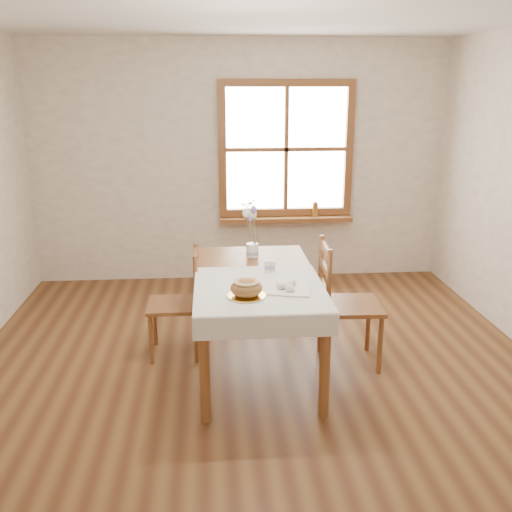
{
  "coord_description": "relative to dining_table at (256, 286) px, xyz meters",
  "views": [
    {
      "loc": [
        -0.32,
        -3.73,
        2.11
      ],
      "look_at": [
        0.0,
        0.3,
        0.9
      ],
      "focal_mm": 40.0,
      "sensor_mm": 36.0,
      "label": 1
    }
  ],
  "objects": [
    {
      "name": "bread_loaf",
      "position": [
        -0.1,
        -0.48,
        0.17
      ],
      "size": [
        0.21,
        0.21,
        0.12
      ],
      "primitive_type": "ellipsoid",
      "color": "#9A6536",
      "rests_on": "bread_plate"
    },
    {
      "name": "bread_plate",
      "position": [
        -0.1,
        -0.48,
        0.1
      ],
      "size": [
        0.26,
        0.26,
        0.01
      ],
      "primitive_type": "cylinder",
      "rotation": [
        0.0,
        0.0,
        -0.02
      ],
      "color": "white",
      "rests_on": "table_linen"
    },
    {
      "name": "dining_table",
      "position": [
        0.0,
        0.0,
        0.0
      ],
      "size": [
        0.9,
        1.6,
        0.75
      ],
      "color": "brown",
      "rests_on": "ground"
    },
    {
      "name": "window_sill",
      "position": [
        0.5,
        2.1,
        0.03
      ],
      "size": [
        1.46,
        0.2,
        0.05
      ],
      "color": "brown",
      "rests_on": "ground"
    },
    {
      "name": "lavender_bouquet",
      "position": [
        0.01,
        0.45,
        0.37
      ],
      "size": [
        0.18,
        0.18,
        0.34
      ],
      "primitive_type": null,
      "color": "#7761AC",
      "rests_on": "flower_vase"
    },
    {
      "name": "egg_napkin",
      "position": [
        0.2,
        -0.39,
        0.1
      ],
      "size": [
        0.34,
        0.31,
        0.01
      ],
      "primitive_type": "cube",
      "rotation": [
        0.0,
        0.0,
        -0.24
      ],
      "color": "white",
      "rests_on": "table_linen"
    },
    {
      "name": "room_walls",
      "position": [
        0.0,
        -0.3,
        1.04
      ],
      "size": [
        4.6,
        5.1,
        2.65
      ],
      "color": "white",
      "rests_on": "ground"
    },
    {
      "name": "flower_vase",
      "position": [
        0.01,
        0.45,
        0.14
      ],
      "size": [
        0.12,
        0.12,
        0.11
      ],
      "primitive_type": "cylinder",
      "rotation": [
        0.0,
        0.0,
        0.21
      ],
      "color": "white",
      "rests_on": "dining_table"
    },
    {
      "name": "salt_shaker",
      "position": [
        0.13,
        0.05,
        0.14
      ],
      "size": [
        0.06,
        0.06,
        0.09
      ],
      "primitive_type": "cylinder",
      "rotation": [
        0.0,
        0.0,
        0.35
      ],
      "color": "white",
      "rests_on": "table_linen"
    },
    {
      "name": "ground",
      "position": [
        0.0,
        -0.3,
        -0.66
      ],
      "size": [
        5.0,
        5.0,
        0.0
      ],
      "primitive_type": "plane",
      "color": "brown",
      "rests_on": "ground"
    },
    {
      "name": "amber_bottle",
      "position": [
        0.83,
        2.1,
        0.13
      ],
      "size": [
        0.06,
        0.06,
        0.17
      ],
      "primitive_type": "cylinder",
      "rotation": [
        0.0,
        0.0,
        0.02
      ],
      "color": "#955D1B",
      "rests_on": "window_sill"
    },
    {
      "name": "chair_right",
      "position": [
        0.73,
        0.01,
        -0.17
      ],
      "size": [
        0.5,
        0.48,
        0.99
      ],
      "primitive_type": null,
      "rotation": [
        0.0,
        0.0,
        1.53
      ],
      "color": "brown",
      "rests_on": "ground"
    },
    {
      "name": "window",
      "position": [
        0.5,
        2.17,
        0.79
      ],
      "size": [
        1.46,
        0.08,
        1.46
      ],
      "color": "brown",
      "rests_on": "ground"
    },
    {
      "name": "chair_left",
      "position": [
        -0.64,
        0.27,
        -0.23
      ],
      "size": [
        0.43,
        0.41,
        0.88
      ],
      "primitive_type": null,
      "rotation": [
        0.0,
        0.0,
        -1.57
      ],
      "color": "brown",
      "rests_on": "ground"
    },
    {
      "name": "pepper_shaker",
      "position": [
        0.09,
        0.04,
        0.14
      ],
      "size": [
        0.05,
        0.05,
        0.1
      ],
      "primitive_type": "cylinder",
      "rotation": [
        0.0,
        0.0,
        0.08
      ],
      "color": "white",
      "rests_on": "table_linen"
    },
    {
      "name": "table_linen",
      "position": [
        0.0,
        -0.3,
        0.09
      ],
      "size": [
        0.91,
        0.99,
        0.01
      ],
      "primitive_type": "cube",
      "color": "white",
      "rests_on": "dining_table"
    },
    {
      "name": "potted_plant",
      "position": [
        0.1,
        2.1,
        0.13
      ],
      "size": [
        0.26,
        0.27,
        0.17
      ],
      "primitive_type": "imported",
      "rotation": [
        0.0,
        0.0,
        -0.38
      ],
      "color": "#366D2B",
      "rests_on": "window_sill"
    },
    {
      "name": "eggs",
      "position": [
        0.2,
        -0.39,
        0.13
      ],
      "size": [
        0.26,
        0.25,
        0.05
      ],
      "primitive_type": null,
      "rotation": [
        0.0,
        0.0,
        -0.24
      ],
      "color": "white",
      "rests_on": "egg_napkin"
    }
  ]
}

